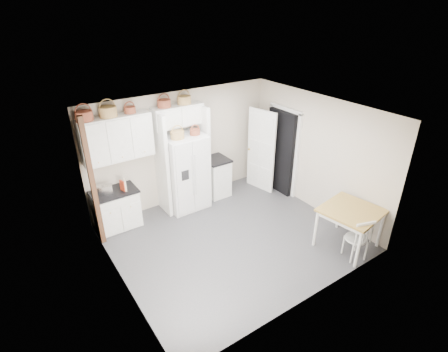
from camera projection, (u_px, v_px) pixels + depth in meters
floor at (232, 238)px, 7.10m from camera, size 4.50×4.50×0.00m
ceiling at (234, 114)px, 5.92m from camera, size 4.50×4.50×0.00m
wall_back at (182, 148)px, 7.99m from camera, size 4.50×0.00×4.50m
wall_left at (114, 219)px, 5.39m from camera, size 0.00×4.00×4.00m
wall_right at (316, 154)px, 7.64m from camera, size 0.00×4.00×4.00m
refrigerator at (185, 172)px, 7.82m from camera, size 0.90×0.73×1.75m
base_cab_left at (117, 210)px, 7.29m from camera, size 0.88×0.55×0.81m
base_cab_right at (216, 177)px, 8.51m from camera, size 0.52×0.62×0.91m
dining_table at (348, 228)px, 6.70m from camera, size 1.14×1.14×0.83m
windsor_chair at (356, 238)px, 6.39m from camera, size 0.52×0.49×0.85m
counter_left at (114, 192)px, 7.10m from camera, size 0.91×0.59×0.04m
counter_right at (216, 159)px, 8.29m from camera, size 0.56×0.66×0.04m
toaster at (105, 190)px, 6.94m from camera, size 0.31×0.24×0.19m
cookbook_red at (122, 186)px, 7.06m from camera, size 0.07×0.15×0.22m
cookbook_cream at (125, 185)px, 7.09m from camera, size 0.07×0.16×0.23m
basket_upper_a at (84, 116)px, 6.33m from camera, size 0.32×0.32×0.18m
basket_upper_b at (108, 112)px, 6.54m from camera, size 0.33×0.33×0.20m
basket_upper_c at (130, 110)px, 6.77m from camera, size 0.22×0.22×0.13m
basket_bridge_a at (164, 104)px, 7.13m from camera, size 0.28×0.28×0.16m
basket_bridge_b at (184, 100)px, 7.36m from camera, size 0.30×0.30×0.17m
basket_fridge_a at (177, 135)px, 7.22m from camera, size 0.29×0.29×0.16m
basket_fridge_b at (195, 132)px, 7.44m from camera, size 0.23×0.23×0.12m
upper_cabinet at (117, 138)px, 6.84m from camera, size 1.40×0.34×0.90m
bridge_cabinet at (178, 116)px, 7.41m from camera, size 1.12×0.34×0.45m
fridge_panel_left at (162, 165)px, 7.50m from camera, size 0.08×0.60×2.30m
fridge_panel_right at (203, 154)px, 8.01m from camera, size 0.08×0.60×2.30m
trim_post at (93, 184)px, 6.41m from camera, size 0.09×0.09×2.60m
doorway_void at (281, 152)px, 8.45m from camera, size 0.18×0.85×2.05m
door_slab at (261, 151)px, 8.52m from camera, size 0.21×0.79×2.05m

